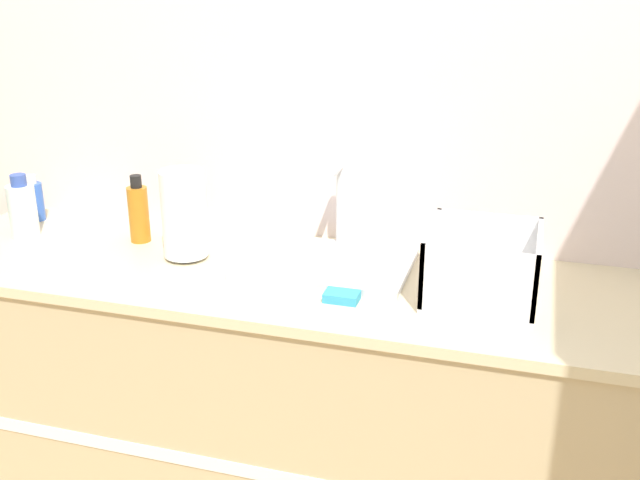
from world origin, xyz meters
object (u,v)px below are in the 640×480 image
(dish_rack, at_px, (482,272))
(bottle_blue, at_px, (34,200))
(paper_towel_roll, at_px, (184,214))
(bottle_amber, at_px, (139,212))
(bottle_clear, at_px, (22,209))
(sink, at_px, (327,259))

(dish_rack, bearing_deg, bottle_blue, 172.47)
(paper_towel_roll, relative_size, bottle_blue, 1.70)
(bottle_blue, bearing_deg, dish_rack, -7.53)
(paper_towel_roll, bearing_deg, bottle_blue, 165.32)
(bottle_amber, bearing_deg, bottle_blue, 169.69)
(paper_towel_roll, bearing_deg, bottle_clear, 177.26)
(dish_rack, xyz_separation_m, bottle_blue, (-1.51, 0.20, -0.00))
(paper_towel_roll, distance_m, bottle_amber, 0.22)
(paper_towel_roll, height_order, dish_rack, paper_towel_roll)
(bottle_blue, bearing_deg, bottle_clear, -65.54)
(sink, relative_size, bottle_blue, 3.08)
(bottle_amber, bearing_deg, sink, -2.59)
(dish_rack, relative_size, bottle_clear, 1.45)
(sink, xyz_separation_m, paper_towel_roll, (-0.42, -0.06, 0.12))
(dish_rack, height_order, bottle_amber, bottle_amber)
(dish_rack, height_order, bottle_blue, dish_rack)
(bottle_blue, relative_size, bottle_amber, 0.73)
(bottle_clear, bearing_deg, bottle_blue, 114.46)
(paper_towel_roll, relative_size, bottle_amber, 1.25)
(sink, bearing_deg, bottle_clear, -178.12)
(bottle_clear, relative_size, bottle_amber, 0.95)
(paper_towel_roll, height_order, bottle_blue, paper_towel_roll)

